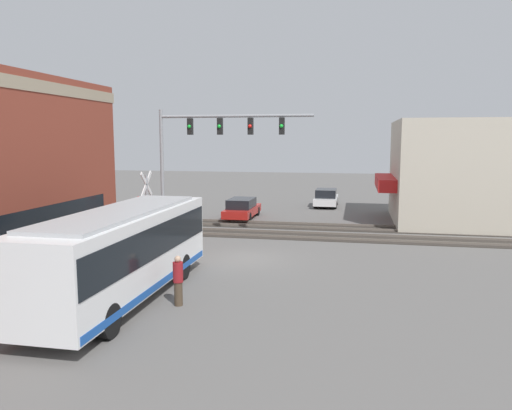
# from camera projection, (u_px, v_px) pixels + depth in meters

# --- Properties ---
(ground_plane) EXTENTS (120.00, 120.00, 0.00)m
(ground_plane) POSITION_uv_depth(u_px,v_px,m) (244.00, 259.00, 23.13)
(ground_plane) COLOR #605E5B
(shop_building) EXTENTS (9.34, 8.40, 6.74)m
(shop_building) POSITION_uv_depth(u_px,v_px,m) (450.00, 172.00, 33.02)
(shop_building) COLOR beige
(shop_building) RESTS_ON ground
(city_bus) EXTENTS (10.06, 2.59, 3.15)m
(city_bus) POSITION_uv_depth(u_px,v_px,m) (122.00, 251.00, 17.07)
(city_bus) COLOR white
(city_bus) RESTS_ON ground
(traffic_signal_gantry) EXTENTS (0.42, 8.63, 7.16)m
(traffic_signal_gantry) POSITION_uv_depth(u_px,v_px,m) (209.00, 141.00, 27.39)
(traffic_signal_gantry) COLOR gray
(traffic_signal_gantry) RESTS_ON ground
(crossing_signal) EXTENTS (1.41, 1.18, 3.81)m
(crossing_signal) POSITION_uv_depth(u_px,v_px,m) (147.00, 199.00, 27.02)
(crossing_signal) COLOR gray
(crossing_signal) RESTS_ON ground
(rail_track_near) EXTENTS (2.60, 60.00, 0.15)m
(rail_track_near) POSITION_uv_depth(u_px,v_px,m) (267.00, 234.00, 28.96)
(rail_track_near) COLOR #332D28
(rail_track_near) RESTS_ON ground
(rail_track_far) EXTENTS (2.60, 60.00, 0.15)m
(rail_track_far) POSITION_uv_depth(u_px,v_px,m) (276.00, 225.00, 32.07)
(rail_track_far) COLOR #332D28
(rail_track_far) RESTS_ON ground
(parked_car_red) EXTENTS (4.75, 1.82, 1.42)m
(parked_car_red) POSITION_uv_depth(u_px,v_px,m) (242.00, 209.00, 34.88)
(parked_car_red) COLOR #B21E19
(parked_car_red) RESTS_ON ground
(parked_car_white) EXTENTS (4.38, 1.82, 1.46)m
(parked_car_white) POSITION_uv_depth(u_px,v_px,m) (326.00, 198.00, 41.02)
(parked_car_white) COLOR silver
(parked_car_white) RESTS_ON ground
(pedestrian_near_bus) EXTENTS (0.34, 0.34, 1.70)m
(pedestrian_near_bus) POSITION_uv_depth(u_px,v_px,m) (178.00, 280.00, 16.57)
(pedestrian_near_bus) COLOR #473828
(pedestrian_near_bus) RESTS_ON ground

